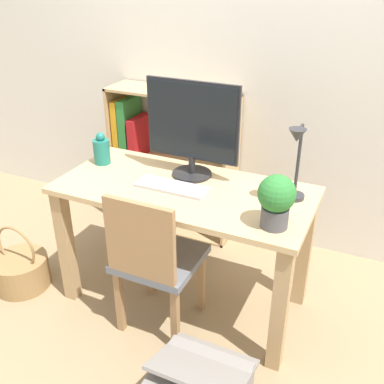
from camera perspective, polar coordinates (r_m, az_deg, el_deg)
ground_plane at (r=2.72m, az=-0.91°, el=-13.25°), size 10.00×10.00×0.00m
wall_back at (r=2.92m, az=6.79°, el=17.94°), size 8.00×0.05×2.60m
desk at (r=2.38m, az=-1.01°, el=-2.52°), size 1.33×0.63×0.73m
monitor at (r=2.34m, az=0.01°, el=8.45°), size 0.51×0.21×0.52m
keyboard at (r=2.30m, az=-2.57°, el=0.65°), size 0.38×0.14×0.02m
vase at (r=2.62m, az=-11.41°, el=5.22°), size 0.09×0.09×0.19m
desk_lamp at (r=2.12m, az=13.11°, el=4.28°), size 0.10×0.19×0.39m
potted_plant at (r=1.95m, az=10.65°, el=-0.91°), size 0.17×0.17×0.25m
chair at (r=2.27m, az=-4.82°, el=-8.38°), size 0.40×0.40×0.83m
bookshelf at (r=3.25m, az=-5.30°, el=3.52°), size 0.88×0.28×1.02m
basket at (r=2.94m, az=-20.90°, el=-9.27°), size 0.33×0.33×0.41m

